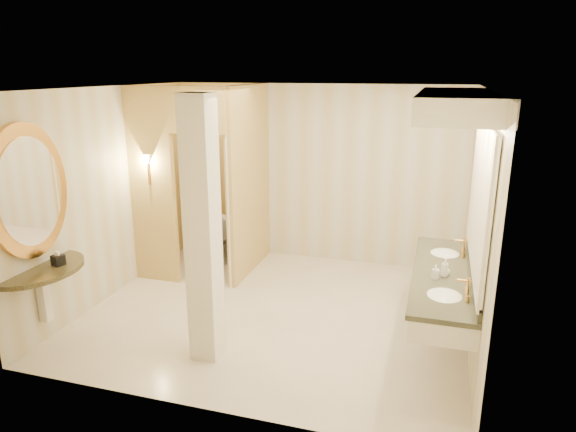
% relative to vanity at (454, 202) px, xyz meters
% --- Properties ---
extents(floor, '(4.50, 4.50, 0.00)m').
position_rel_vanity_xyz_m(floor, '(-1.98, 0.31, -1.63)').
color(floor, beige).
rests_on(floor, ground).
extents(ceiling, '(4.50, 4.50, 0.00)m').
position_rel_vanity_xyz_m(ceiling, '(-1.98, 0.31, 1.07)').
color(ceiling, white).
rests_on(ceiling, wall_back).
extents(wall_back, '(4.50, 0.02, 2.70)m').
position_rel_vanity_xyz_m(wall_back, '(-1.98, 2.31, -0.28)').
color(wall_back, beige).
rests_on(wall_back, floor).
extents(wall_front, '(4.50, 0.02, 2.70)m').
position_rel_vanity_xyz_m(wall_front, '(-1.98, -1.69, -0.28)').
color(wall_front, beige).
rests_on(wall_front, floor).
extents(wall_left, '(0.02, 4.00, 2.70)m').
position_rel_vanity_xyz_m(wall_left, '(-4.23, 0.31, -0.28)').
color(wall_left, beige).
rests_on(wall_left, floor).
extents(wall_right, '(0.02, 4.00, 2.70)m').
position_rel_vanity_xyz_m(wall_right, '(0.27, 0.31, -0.28)').
color(wall_right, beige).
rests_on(wall_right, floor).
extents(toilet_closet, '(1.50, 1.55, 2.70)m').
position_rel_vanity_xyz_m(toilet_closet, '(-3.09, 1.28, -0.24)').
color(toilet_closet, tan).
rests_on(toilet_closet, floor).
extents(wall_sconce, '(0.14, 0.14, 0.42)m').
position_rel_vanity_xyz_m(wall_sconce, '(-3.90, 0.74, 0.10)').
color(wall_sconce, '#BE883C').
rests_on(wall_sconce, toilet_closet).
extents(vanity, '(0.75, 2.39, 2.09)m').
position_rel_vanity_xyz_m(vanity, '(0.00, 0.00, 0.00)').
color(vanity, white).
rests_on(vanity, floor).
extents(console_shelf, '(1.09, 1.09, 1.99)m').
position_rel_vanity_xyz_m(console_shelf, '(-4.19, -1.09, -0.28)').
color(console_shelf, black).
rests_on(console_shelf, floor).
extents(pillar, '(0.29, 0.29, 2.70)m').
position_rel_vanity_xyz_m(pillar, '(-2.36, -0.84, -0.28)').
color(pillar, white).
rests_on(pillar, floor).
extents(tissue_box, '(0.14, 0.14, 0.11)m').
position_rel_vanity_xyz_m(tissue_box, '(-4.01, -0.98, -0.70)').
color(tissue_box, black).
rests_on(tissue_box, console_shelf).
extents(toilet, '(0.54, 0.82, 0.79)m').
position_rel_vanity_xyz_m(toilet, '(-3.30, 1.90, -1.23)').
color(toilet, white).
rests_on(toilet, floor).
extents(soap_bottle_a, '(0.08, 0.08, 0.15)m').
position_rel_vanity_xyz_m(soap_bottle_a, '(-0.12, -0.21, -0.68)').
color(soap_bottle_a, beige).
rests_on(soap_bottle_a, vanity).
extents(soap_bottle_b, '(0.11, 0.11, 0.10)m').
position_rel_vanity_xyz_m(soap_bottle_b, '(-0.02, -0.09, -0.70)').
color(soap_bottle_b, silver).
rests_on(soap_bottle_b, vanity).
extents(soap_bottle_c, '(0.09, 0.09, 0.19)m').
position_rel_vanity_xyz_m(soap_bottle_c, '(-0.03, -0.12, -0.66)').
color(soap_bottle_c, '#C6B28C').
rests_on(soap_bottle_c, vanity).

